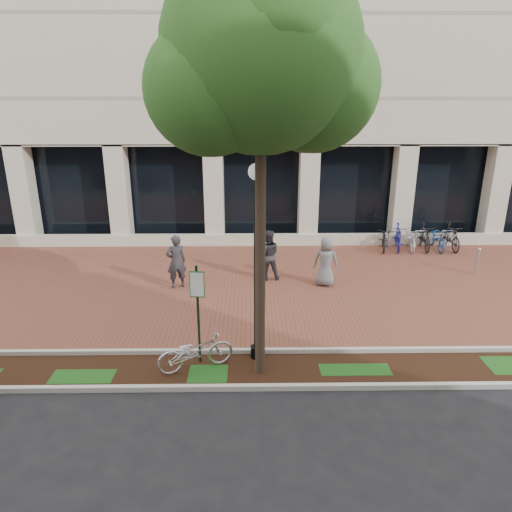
{
  "coord_description": "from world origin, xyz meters",
  "views": [
    {
      "loc": [
        -0.5,
        -14.27,
        5.72
      ],
      "look_at": [
        -0.31,
        -0.8,
        1.27
      ],
      "focal_mm": 32.0,
      "sensor_mm": 36.0,
      "label": 1
    }
  ],
  "objects_px": {
    "street_tree": "(264,66)",
    "bollard": "(477,261)",
    "parking_sign": "(198,302)",
    "pedestrian_mid": "(268,255)",
    "pedestrian_left": "(176,262)",
    "pedestrian_right": "(326,262)",
    "lamppost": "(257,255)",
    "locked_bicycle": "(195,351)",
    "bike_rack_cluster": "(417,238)"
  },
  "relations": [
    {
      "from": "pedestrian_left",
      "to": "bike_rack_cluster",
      "type": "distance_m",
      "value": 10.19
    },
    {
      "from": "parking_sign",
      "to": "street_tree",
      "type": "relative_size",
      "value": 0.28
    },
    {
      "from": "lamppost",
      "to": "bike_rack_cluster",
      "type": "height_order",
      "value": "lamppost"
    },
    {
      "from": "pedestrian_left",
      "to": "bike_rack_cluster",
      "type": "height_order",
      "value": "pedestrian_left"
    },
    {
      "from": "lamppost",
      "to": "pedestrian_right",
      "type": "xyz_separation_m",
      "value": [
        2.35,
        4.58,
        -1.75
      ]
    },
    {
      "from": "pedestrian_mid",
      "to": "locked_bicycle",
      "type": "bearing_deg",
      "value": 67.88
    },
    {
      "from": "street_tree",
      "to": "bike_rack_cluster",
      "type": "relative_size",
      "value": 2.39
    },
    {
      "from": "lamppost",
      "to": "pedestrian_mid",
      "type": "height_order",
      "value": "lamppost"
    },
    {
      "from": "parking_sign",
      "to": "pedestrian_right",
      "type": "bearing_deg",
      "value": 57.55
    },
    {
      "from": "locked_bicycle",
      "to": "pedestrian_mid",
      "type": "distance_m",
      "value": 5.98
    },
    {
      "from": "parking_sign",
      "to": "lamppost",
      "type": "xyz_separation_m",
      "value": [
        1.32,
        0.17,
        1.06
      ]
    },
    {
      "from": "pedestrian_right",
      "to": "bike_rack_cluster",
      "type": "height_order",
      "value": "pedestrian_right"
    },
    {
      "from": "street_tree",
      "to": "bollard",
      "type": "xyz_separation_m",
      "value": [
        7.79,
        6.13,
        -5.9
      ]
    },
    {
      "from": "lamppost",
      "to": "pedestrian_mid",
      "type": "xyz_separation_m",
      "value": [
        0.47,
        5.19,
        -1.71
      ]
    },
    {
      "from": "pedestrian_left",
      "to": "pedestrian_right",
      "type": "xyz_separation_m",
      "value": [
        4.9,
        0.12,
        -0.06
      ]
    },
    {
      "from": "pedestrian_right",
      "to": "street_tree",
      "type": "bearing_deg",
      "value": 83.65
    },
    {
      "from": "lamppost",
      "to": "bike_rack_cluster",
      "type": "xyz_separation_m",
      "value": [
        6.8,
        8.52,
        -2.08
      ]
    },
    {
      "from": "locked_bicycle",
      "to": "bollard",
      "type": "distance_m",
      "value": 11.1
    },
    {
      "from": "street_tree",
      "to": "pedestrian_right",
      "type": "xyz_separation_m",
      "value": [
        2.23,
        5.14,
        -5.57
      ]
    },
    {
      "from": "locked_bicycle",
      "to": "pedestrian_left",
      "type": "relative_size",
      "value": 0.98
    },
    {
      "from": "street_tree",
      "to": "pedestrian_left",
      "type": "distance_m",
      "value": 7.92
    },
    {
      "from": "locked_bicycle",
      "to": "pedestrian_mid",
      "type": "bearing_deg",
      "value": -39.82
    },
    {
      "from": "parking_sign",
      "to": "pedestrian_mid",
      "type": "distance_m",
      "value": 5.69
    },
    {
      "from": "bike_rack_cluster",
      "to": "locked_bicycle",
      "type": "bearing_deg",
      "value": -123.72
    },
    {
      "from": "parking_sign",
      "to": "street_tree",
      "type": "bearing_deg",
      "value": -9.63
    },
    {
      "from": "lamppost",
      "to": "pedestrian_right",
      "type": "height_order",
      "value": "lamppost"
    },
    {
      "from": "locked_bicycle",
      "to": "bike_rack_cluster",
      "type": "xyz_separation_m",
      "value": [
        8.18,
        9.0,
        0.05
      ]
    },
    {
      "from": "parking_sign",
      "to": "lamppost",
      "type": "bearing_deg",
      "value": 12.75
    },
    {
      "from": "pedestrian_right",
      "to": "bollard",
      "type": "xyz_separation_m",
      "value": [
        5.56,
        0.99,
        -0.34
      ]
    },
    {
      "from": "parking_sign",
      "to": "bollard",
      "type": "distance_m",
      "value": 10.93
    },
    {
      "from": "bollard",
      "to": "bike_rack_cluster",
      "type": "height_order",
      "value": "bike_rack_cluster"
    },
    {
      "from": "lamppost",
      "to": "locked_bicycle",
      "type": "distance_m",
      "value": 2.58
    },
    {
      "from": "street_tree",
      "to": "parking_sign",
      "type": "bearing_deg",
      "value": 165.1
    },
    {
      "from": "lamppost",
      "to": "street_tree",
      "type": "xyz_separation_m",
      "value": [
        0.13,
        -0.56,
        3.82
      ]
    },
    {
      "from": "lamppost",
      "to": "parking_sign",
      "type": "bearing_deg",
      "value": -172.52
    },
    {
      "from": "parking_sign",
      "to": "pedestrian_mid",
      "type": "relative_size",
      "value": 1.37
    },
    {
      "from": "street_tree",
      "to": "lamppost",
      "type": "bearing_deg",
      "value": 102.84
    },
    {
      "from": "lamppost",
      "to": "pedestrian_left",
      "type": "distance_m",
      "value": 5.41
    },
    {
      "from": "pedestrian_mid",
      "to": "pedestrian_right",
      "type": "height_order",
      "value": "pedestrian_mid"
    },
    {
      "from": "lamppost",
      "to": "bollard",
      "type": "distance_m",
      "value": 9.91
    },
    {
      "from": "street_tree",
      "to": "bollard",
      "type": "bearing_deg",
      "value": 38.22
    },
    {
      "from": "pedestrian_left",
      "to": "parking_sign",
      "type": "bearing_deg",
      "value": 82.97
    },
    {
      "from": "parking_sign",
      "to": "pedestrian_right",
      "type": "distance_m",
      "value": 6.05
    },
    {
      "from": "pedestrian_mid",
      "to": "bollard",
      "type": "relative_size",
      "value": 1.78
    },
    {
      "from": "pedestrian_left",
      "to": "pedestrian_mid",
      "type": "relative_size",
      "value": 1.03
    },
    {
      "from": "lamppost",
      "to": "street_tree",
      "type": "relative_size",
      "value": 0.54
    },
    {
      "from": "lamppost",
      "to": "locked_bicycle",
      "type": "bearing_deg",
      "value": -160.84
    },
    {
      "from": "lamppost",
      "to": "street_tree",
      "type": "distance_m",
      "value": 3.86
    },
    {
      "from": "pedestrian_right",
      "to": "bollard",
      "type": "height_order",
      "value": "pedestrian_right"
    },
    {
      "from": "lamppost",
      "to": "pedestrian_left",
      "type": "relative_size",
      "value": 2.56
    }
  ]
}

